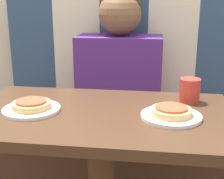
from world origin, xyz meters
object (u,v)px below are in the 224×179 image
(plate_right, at_px, (171,116))
(plate_left, at_px, (32,109))
(drinking_cup, at_px, (190,90))
(pizza_left, at_px, (31,104))
(person, at_px, (120,65))
(pizza_right, at_px, (171,111))

(plate_right, bearing_deg, plate_left, 180.00)
(plate_left, bearing_deg, drinking_cup, 17.92)
(drinking_cup, bearing_deg, pizza_left, -162.08)
(drinking_cup, bearing_deg, plate_right, -112.75)
(person, relative_size, pizza_left, 5.55)
(plate_right, xyz_separation_m, pizza_left, (-0.49, -0.00, 0.02))
(plate_right, bearing_deg, person, 111.34)
(person, xyz_separation_m, pizza_right, (0.24, -0.62, -0.02))
(plate_right, distance_m, pizza_right, 0.02)
(plate_left, height_order, pizza_left, pizza_left)
(drinking_cup, bearing_deg, plate_left, -162.08)
(pizza_left, distance_m, pizza_right, 0.49)
(pizza_left, xyz_separation_m, drinking_cup, (0.56, 0.18, 0.02))
(pizza_right, bearing_deg, pizza_left, 180.00)
(plate_right, distance_m, pizza_left, 0.49)
(person, xyz_separation_m, drinking_cup, (0.32, -0.44, -0.00))
(person, height_order, pizza_right, person)
(plate_left, xyz_separation_m, drinking_cup, (0.56, 0.18, 0.04))
(plate_left, distance_m, drinking_cup, 0.59)
(pizza_right, bearing_deg, plate_left, 180.00)
(plate_right, xyz_separation_m, drinking_cup, (0.08, 0.18, 0.04))
(plate_right, xyz_separation_m, pizza_right, (0.00, -0.00, 0.02))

